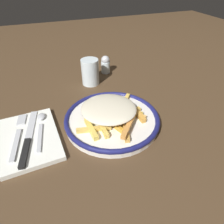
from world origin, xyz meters
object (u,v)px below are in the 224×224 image
object	(u,v)px
fries_heap	(111,111)
fork	(18,135)
spoon	(41,124)
salt_shaker	(105,64)
plate	(112,119)
napkin	(30,138)
water_glass	(90,72)
knife	(28,141)

from	to	relation	value
fries_heap	fork	world-z (taller)	fries_heap
spoon	salt_shaker	xyz separation A→B (m)	(0.28, 0.27, 0.02)
plate	salt_shaker	xyz separation A→B (m)	(0.09, 0.32, 0.02)
spoon	plate	bearing A→B (deg)	-13.12
spoon	salt_shaker	bearing A→B (deg)	44.18
napkin	plate	bearing A→B (deg)	-2.57
spoon	water_glass	xyz separation A→B (m)	(0.20, 0.20, 0.03)
fries_heap	water_glass	xyz separation A→B (m)	(0.01, 0.25, 0.00)
fork	knife	world-z (taller)	knife
fries_heap	napkin	xyz separation A→B (m)	(-0.22, 0.01, -0.04)
knife	fries_heap	bearing A→B (deg)	2.62
knife	spoon	xyz separation A→B (m)	(0.04, 0.05, 0.00)
knife	spoon	distance (m)	0.06
fork	salt_shaker	world-z (taller)	salt_shaker
fries_heap	napkin	world-z (taller)	fries_heap
fries_heap	napkin	size ratio (longest dim) A/B	1.04
napkin	fork	distance (m)	0.03
knife	spoon	size ratio (longest dim) A/B	1.37
napkin	spoon	size ratio (longest dim) A/B	1.37
knife	salt_shaker	distance (m)	0.46
fork	water_glass	world-z (taller)	water_glass
spoon	water_glass	world-z (taller)	water_glass
knife	spoon	world-z (taller)	spoon
knife	water_glass	world-z (taller)	water_glass
fries_heap	napkin	bearing A→B (deg)	177.85
fries_heap	water_glass	world-z (taller)	water_glass
knife	water_glass	size ratio (longest dim) A/B	2.22
water_glass	napkin	bearing A→B (deg)	-133.99
fries_heap	spoon	xyz separation A→B (m)	(-0.19, 0.04, -0.03)
plate	water_glass	xyz separation A→B (m)	(0.01, 0.25, 0.03)
napkin	knife	world-z (taller)	knife
plate	fork	world-z (taller)	plate
fries_heap	fork	bearing A→B (deg)	175.29
fries_heap	fork	xyz separation A→B (m)	(-0.25, 0.02, -0.03)
fork	water_glass	xyz separation A→B (m)	(0.26, 0.23, 0.03)
water_glass	salt_shaker	xyz separation A→B (m)	(0.08, 0.07, -0.01)
knife	plate	bearing A→B (deg)	2.15
knife	salt_shaker	world-z (taller)	salt_shaker
plate	salt_shaker	size ratio (longest dim) A/B	3.72
knife	salt_shaker	bearing A→B (deg)	45.84
fork	water_glass	distance (m)	0.34
plate	fork	bearing A→B (deg)	174.95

